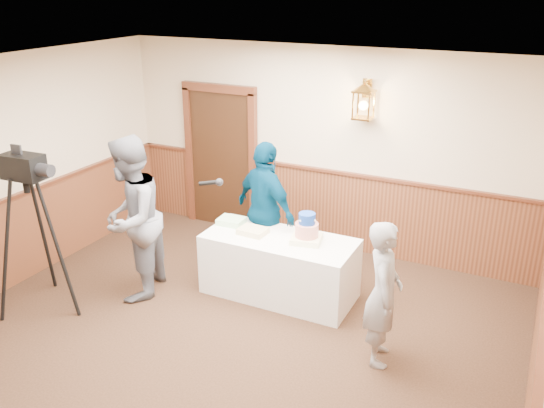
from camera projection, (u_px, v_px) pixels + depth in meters
The scene contains 10 objects.
ground at pixel (183, 382), 5.50m from camera, with size 7.00×7.00×0.00m, color black.
room_shell at pixel (197, 218), 5.34m from camera, with size 6.02×7.02×2.81m.
display_table at pixel (279, 266), 6.90m from camera, with size 1.80×0.80×0.75m, color white.
tiered_cake at pixel (307, 230), 6.63m from camera, with size 0.40×0.40×0.35m.
sheet_cake_yellow at pixel (253, 231), 6.87m from camera, with size 0.33×0.25×0.07m, color #E7D78A.
sheet_cake_green at pixel (231, 221), 7.14m from camera, with size 0.32×0.25×0.07m, color #A5E9A4.
interviewer at pixel (131, 219), 6.69m from camera, with size 1.65×1.13×1.97m.
baker at pixel (383, 293), 5.57m from camera, with size 0.55×0.36×1.50m, color gray.
assistant_p at pixel (266, 210), 7.21m from camera, with size 1.04×0.43×1.77m, color #02304D.
tv_camera_rig at pixel (36, 242), 6.46m from camera, with size 0.73×0.68×1.86m.
Camera 1 is at (2.76, -3.65, 3.59)m, focal length 38.00 mm.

